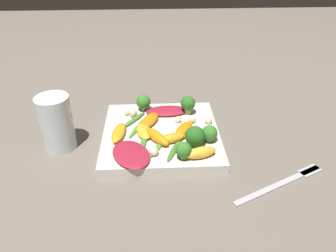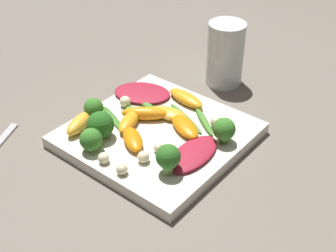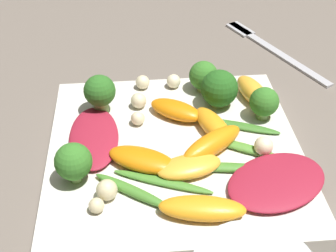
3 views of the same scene
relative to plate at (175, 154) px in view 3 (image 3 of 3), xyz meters
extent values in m
plane|color=#6B6056|center=(0.00, 0.00, -0.01)|extent=(2.40, 2.40, 0.00)
cube|color=silver|center=(0.00, 0.00, 0.00)|extent=(0.25, 0.25, 0.02)
cube|color=#B2B2B7|center=(-0.16, -0.21, -0.01)|extent=(0.10, 0.18, 0.01)
cube|color=#B2B2B7|center=(-0.12, -0.27, -0.01)|extent=(0.04, 0.05, 0.01)
ellipsoid|color=maroon|center=(-0.08, 0.06, 0.01)|extent=(0.11, 0.10, 0.01)
ellipsoid|color=maroon|center=(0.08, -0.02, 0.01)|extent=(0.05, 0.10, 0.01)
ellipsoid|color=orange|center=(-0.01, -0.05, 0.02)|extent=(0.06, 0.05, 0.02)
ellipsoid|color=#FCAD33|center=(-0.09, -0.07, 0.02)|extent=(0.04, 0.07, 0.02)
ellipsoid|color=orange|center=(-0.03, 0.01, 0.02)|extent=(0.07, 0.06, 0.02)
ellipsoid|color=orange|center=(0.03, 0.02, 0.02)|extent=(0.07, 0.06, 0.02)
ellipsoid|color=orange|center=(-0.04, -0.02, 0.02)|extent=(0.04, 0.07, 0.02)
ellipsoid|color=#FCAD33|center=(-0.01, 0.04, 0.02)|extent=(0.07, 0.04, 0.01)
ellipsoid|color=orange|center=(-0.01, 0.09, 0.02)|extent=(0.08, 0.04, 0.02)
cylinder|color=#84AD5B|center=(-0.10, -0.04, 0.02)|extent=(0.01, 0.01, 0.01)
sphere|color=#387A28|center=(-0.10, -0.04, 0.03)|extent=(0.03, 0.03, 0.03)
cylinder|color=#84AD5B|center=(0.09, 0.04, 0.02)|extent=(0.01, 0.01, 0.01)
sphere|color=#387A28|center=(0.09, 0.04, 0.03)|extent=(0.03, 0.03, 0.03)
cylinder|color=#7A9E51|center=(-0.04, -0.10, 0.01)|extent=(0.01, 0.01, 0.01)
sphere|color=#387A28|center=(-0.04, -0.10, 0.03)|extent=(0.03, 0.03, 0.03)
cylinder|color=#84AD5B|center=(0.07, -0.06, 0.02)|extent=(0.02, 0.02, 0.02)
sphere|color=#2D6B23|center=(0.07, -0.06, 0.04)|extent=(0.03, 0.03, 0.03)
cylinder|color=#7A9E51|center=(-0.05, -0.07, 0.01)|extent=(0.02, 0.02, 0.01)
sphere|color=#26601E|center=(-0.05, -0.07, 0.03)|extent=(0.04, 0.04, 0.04)
ellipsoid|color=#47842D|center=(0.04, 0.06, 0.01)|extent=(0.07, 0.05, 0.01)
ellipsoid|color=#47842D|center=(-0.05, 0.04, 0.01)|extent=(0.09, 0.02, 0.01)
ellipsoid|color=#518E33|center=(-0.07, 0.01, 0.01)|extent=(0.06, 0.04, 0.01)
ellipsoid|color=#3D7528|center=(-0.07, -0.02, 0.01)|extent=(0.08, 0.04, 0.00)
ellipsoid|color=#47842D|center=(0.02, 0.05, 0.01)|extent=(0.09, 0.04, 0.00)
sphere|color=beige|center=(0.07, 0.08, 0.02)|extent=(0.01, 0.01, 0.01)
sphere|color=beige|center=(-0.01, -0.10, 0.02)|extent=(0.02, 0.02, 0.02)
sphere|color=beige|center=(-0.08, 0.02, 0.02)|extent=(0.02, 0.02, 0.02)
sphere|color=beige|center=(0.03, -0.11, 0.02)|extent=(0.02, 0.02, 0.02)
sphere|color=beige|center=(0.03, -0.07, 0.02)|extent=(0.02, 0.02, 0.02)
sphere|color=beige|center=(0.03, -0.04, 0.02)|extent=(0.01, 0.01, 0.01)
sphere|color=beige|center=(0.06, 0.06, 0.02)|extent=(0.02, 0.02, 0.02)
camera|label=1|loc=(-0.58, 0.01, 0.39)|focal=35.00mm
camera|label=2|loc=(0.37, -0.43, 0.43)|focal=50.00mm
camera|label=3|loc=(0.04, 0.34, 0.31)|focal=50.00mm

